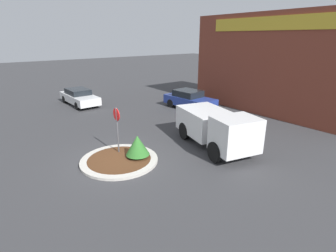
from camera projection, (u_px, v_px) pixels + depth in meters
ground_plane at (119, 161)px, 12.45m from camera, size 120.00×120.00×0.00m
traffic_island at (119, 160)px, 12.43m from camera, size 3.65×3.65×0.12m
stop_sign at (117, 123)px, 12.69m from camera, size 0.62×0.07×2.41m
island_shrub at (138, 145)px, 12.48m from camera, size 1.14×1.14×1.07m
utility_truck at (215, 126)px, 13.79m from camera, size 5.44×3.26×2.09m
storefront_building at (284, 63)px, 20.55m from camera, size 12.96×6.07×7.28m
parked_sedan_blue at (189, 99)px, 21.31m from camera, size 4.52×2.22×1.50m
parked_sedan_white at (79, 97)px, 22.59m from camera, size 4.82×1.97×1.36m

